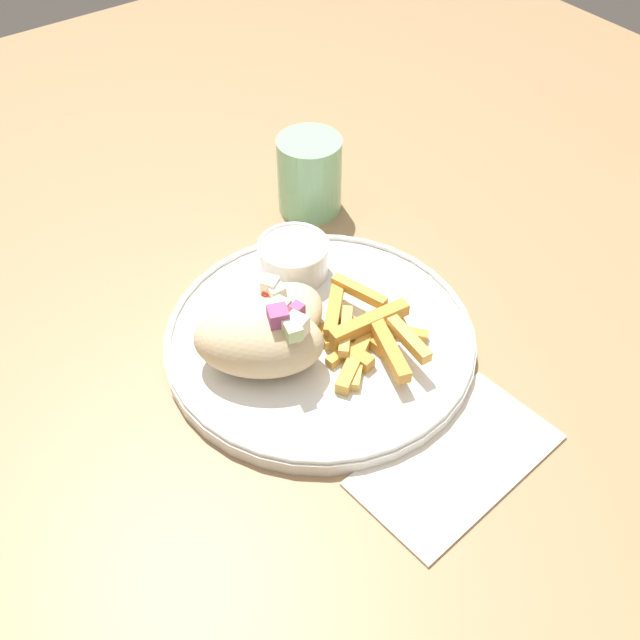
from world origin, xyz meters
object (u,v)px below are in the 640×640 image
object	(u,v)px
fries_pile	(365,334)
water_glass	(310,178)
pita_sandwich_near	(260,340)
plate	(320,338)
pita_sandwich_far	(270,324)
sauce_ramekin	(295,256)

from	to	relation	value
fries_pile	water_glass	distance (m)	0.23
fries_pile	pita_sandwich_near	bearing A→B (deg)	159.09
pita_sandwich_near	water_glass	xyz separation A→B (m)	(0.18, 0.18, -0.01)
plate	pita_sandwich_near	world-z (taller)	pita_sandwich_near
pita_sandwich_near	pita_sandwich_far	xyz separation A→B (m)	(0.02, 0.02, -0.01)
pita_sandwich_far	fries_pile	world-z (taller)	pita_sandwich_far
pita_sandwich_near	plate	bearing A→B (deg)	38.50
pita_sandwich_far	fries_pile	size ratio (longest dim) A/B	0.98
fries_pile	sauce_ramekin	size ratio (longest dim) A/B	1.90
pita_sandwich_far	sauce_ramekin	xyz separation A→B (m)	(0.07, 0.07, -0.00)
sauce_ramekin	water_glass	world-z (taller)	water_glass
fries_pile	water_glass	world-z (taller)	water_glass
plate	sauce_ramekin	xyz separation A→B (m)	(0.03, 0.09, 0.03)
pita_sandwich_far	sauce_ramekin	distance (m)	0.10
water_glass	fries_pile	bearing A→B (deg)	-113.01
sauce_ramekin	plate	bearing A→B (deg)	-110.59
water_glass	plate	bearing A→B (deg)	-123.20
sauce_ramekin	water_glass	distance (m)	0.13
pita_sandwich_near	fries_pile	distance (m)	0.10
plate	pita_sandwich_far	world-z (taller)	pita_sandwich_far
pita_sandwich_near	water_glass	distance (m)	0.26
water_glass	sauce_ramekin	bearing A→B (deg)	-132.32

